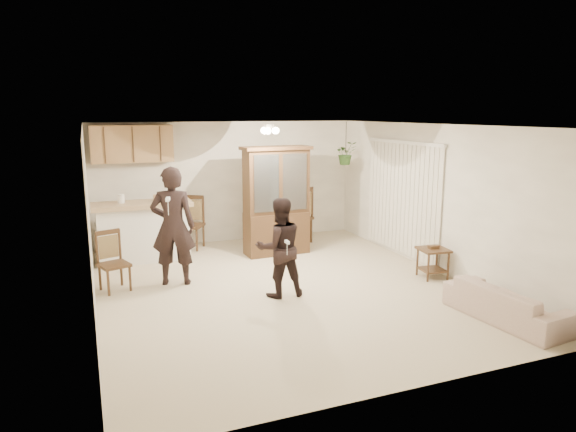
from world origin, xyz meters
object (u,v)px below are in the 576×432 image
object	(u,v)px
child	(280,252)
chair_bar	(115,274)
sofa	(507,294)
side_table	(433,263)
china_hutch	(276,202)
chair_hutch_right	(297,227)
adult	(173,229)
chair_hutch_left	(191,234)

from	to	relation	value
child	chair_bar	world-z (taller)	child
sofa	child	distance (m)	3.14
child	side_table	world-z (taller)	child
china_hutch	chair_bar	bearing A→B (deg)	-162.38
china_hutch	chair_hutch_right	distance (m)	1.12
adult	china_hutch	size ratio (longest dim) A/B	0.87
chair_hutch_right	chair_hutch_left	bearing A→B (deg)	-43.52
china_hutch	sofa	bearing A→B (deg)	-70.14
chair_hutch_right	side_table	bearing A→B (deg)	79.39
chair_hutch_left	chair_hutch_right	size ratio (longest dim) A/B	0.89
sofa	child	size ratio (longest dim) A/B	1.39
child	chair_bar	bearing A→B (deg)	-23.91
child	chair_hutch_left	distance (m)	3.28
side_table	chair_bar	xyz separation A→B (m)	(-4.92, 1.25, 0.00)
chair_hutch_left	chair_hutch_right	bearing A→B (deg)	21.76
child	chair_hutch_right	distance (m)	3.16
adult	chair_bar	xyz separation A→B (m)	(-0.91, 0.01, -0.64)
chair_bar	chair_hutch_left	xyz separation A→B (m)	(1.56, 2.06, 0.04)
chair_hutch_right	chair_bar	bearing A→B (deg)	-8.98
child	china_hutch	distance (m)	2.37
sofa	chair_hutch_right	bearing A→B (deg)	6.38
sofa	chair_hutch_right	world-z (taller)	chair_hutch_right
side_table	chair_hutch_left	distance (m)	4.71
sofa	china_hutch	distance (m)	4.54
sofa	china_hutch	bearing A→B (deg)	16.26
adult	child	bearing A→B (deg)	156.35
china_hutch	chair_hutch_right	world-z (taller)	china_hutch
chair_hutch_right	sofa	bearing A→B (deg)	68.78
adult	chair_bar	distance (m)	1.11
adult	chair_hutch_right	world-z (taller)	adult
child	chair_hutch_right	bearing A→B (deg)	-114.56
child	chair_hutch_right	xyz separation A→B (m)	(1.43, 2.80, -0.34)
china_hutch	side_table	bearing A→B (deg)	-53.24
side_table	chair_hutch_left	xyz separation A→B (m)	(-3.35, 3.31, 0.04)
sofa	chair_bar	world-z (taller)	chair_bar
chair_hutch_right	adult	bearing A→B (deg)	-2.25
child	sofa	bearing A→B (deg)	143.78
sofa	chair_bar	distance (m)	5.63
adult	side_table	xyz separation A→B (m)	(4.01, -1.25, -0.64)
sofa	chair_hutch_left	xyz separation A→B (m)	(-3.15, 5.14, -0.07)
sofa	adult	xyz separation A→B (m)	(-3.80, 3.07, 0.53)
child	chair_hutch_left	world-z (taller)	child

